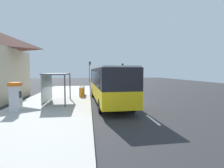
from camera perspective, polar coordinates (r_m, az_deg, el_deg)
ground_plane at (r=30.26m, az=-0.92°, el=-1.33°), size 56.00×92.00×0.04m
sidewalk_platform at (r=18.37m, az=-16.65°, el=-4.74°), size 6.20×30.00×0.18m
lane_stripe_seg_0 at (r=10.99m, az=12.88°, el=-11.08°), size 0.16×2.20×0.01m
lane_stripe_seg_1 at (r=15.65m, az=6.43°, el=-6.43°), size 0.16×2.20×0.01m
lane_stripe_seg_2 at (r=20.47m, az=3.04°, el=-3.90°), size 0.16×2.20×0.01m
lane_stripe_seg_3 at (r=25.37m, az=0.95°, el=-2.33°), size 0.16×2.20×0.01m
lane_stripe_seg_4 at (r=30.29m, az=-0.45°, el=-1.27°), size 0.16×2.20×0.01m
lane_stripe_seg_5 at (r=35.24m, az=-1.46°, el=-0.51°), size 0.16×2.20×0.01m
lane_stripe_seg_6 at (r=40.20m, az=-2.22°, el=0.06°), size 0.16×2.20×0.01m
lane_stripe_seg_7 at (r=45.17m, az=-2.82°, el=0.51°), size 0.16×2.20×0.01m
bus at (r=15.89m, az=-1.13°, el=0.43°), size 2.93×11.10×3.21m
white_van at (r=37.12m, az=1.25°, el=1.79°), size 2.24×5.29×2.30m
sedan_near at (r=57.56m, az=-1.81°, el=2.08°), size 1.93×4.44×1.52m
ticket_machine at (r=13.61m, az=-28.41°, el=-3.54°), size 0.66×0.76×1.94m
recycling_bin_orange at (r=18.93m, az=-9.68°, el=-2.63°), size 0.52×0.52×0.95m
recycling_bin_blue at (r=19.62m, az=-9.60°, el=-2.39°), size 0.52×0.52×0.95m
recycling_bin_green at (r=20.32m, az=-9.53°, el=-2.17°), size 0.52×0.52×0.95m
recycling_bin_red at (r=21.02m, az=-9.47°, el=-1.96°), size 0.52×0.52×0.95m
traffic_light_near_side at (r=47.51m, az=3.34°, el=4.64°), size 0.49×0.28×4.92m
traffic_light_far_side at (r=47.46m, az=-7.14°, el=4.97°), size 0.49×0.28×5.42m
bus_shelter at (r=15.87m, az=-18.17°, el=1.14°), size 1.80×4.00×2.50m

